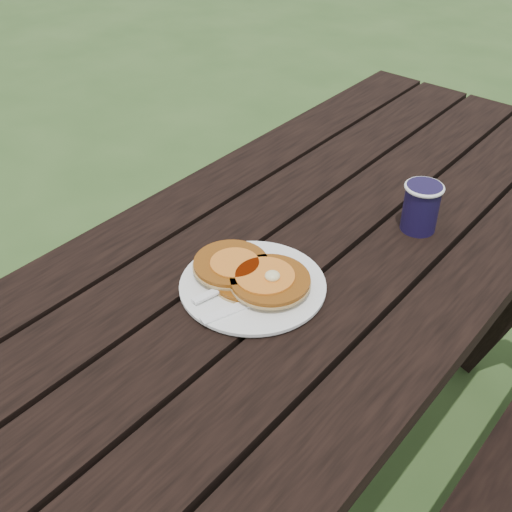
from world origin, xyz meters
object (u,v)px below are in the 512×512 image
Objects in this scene: picnic_table at (304,370)px; plate at (253,286)px; coffee_cup at (421,205)px; pancake_stack at (251,274)px.

plate is at bearing -88.03° from picnic_table.
coffee_cup is at bearing 69.21° from plate.
pancake_stack is (-0.00, -0.19, 0.41)m from picnic_table.
coffee_cup is at bearing 67.70° from pancake_stack.
pancake_stack is (-0.01, 0.01, 0.02)m from plate.
plate is (0.01, -0.20, 0.39)m from picnic_table.
plate is 0.02m from pancake_stack.
picnic_table is 0.45m from pancake_stack.
picnic_table is 0.49m from coffee_cup.
picnic_table is at bearing -130.55° from coffee_cup.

